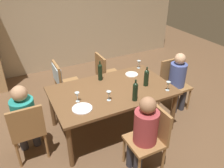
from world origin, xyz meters
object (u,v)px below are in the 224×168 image
Objects in this scene: dinner_plate_guest_left at (82,108)px; dinner_plate_host at (132,74)px; dining_table at (112,93)px; wine_bottle_dark_red at (100,72)px; chair_far_right at (106,73)px; chair_far_left at (62,80)px; chair_near at (150,135)px; wine_bottle_short_olive at (135,91)px; wine_glass_near_right at (77,95)px; chair_right_end at (173,81)px; person_man_guest at (178,78)px; wine_glass_near_left at (139,63)px; wine_glass_far at (168,84)px; person_man_bearded at (25,116)px; chair_left_end at (28,128)px; wine_bottle_tall_green at (146,77)px; wine_glass_centre at (109,94)px; person_woman_host at (144,130)px.

dinner_plate_host is at bearing 26.99° from dinner_plate_guest_left.
wine_bottle_dark_red reaches higher than dining_table.
chair_far_right and chair_far_left have the same top height.
chair_near is 2.78× the size of wine_bottle_short_olive.
dining_table is 5.68× the size of wine_bottle_short_olive.
wine_glass_near_right is at bearing 88.36° from dinner_plate_guest_left.
chair_right_end is at bearing -12.07° from wine_bottle_dark_red.
dining_table is 6.74× the size of dinner_plate_guest_left.
chair_near is at bearing 36.61° from person_man_guest.
person_man_guest is 1.92m from wine_glass_near_right.
chair_right_end is 0.73m from wine_glass_near_left.
chair_far_right is at bearing 107.57° from wine_glass_far.
chair_far_left is 0.80× the size of person_man_bearded.
chair_far_right is 0.77m from wine_bottle_dark_red.
dinner_plate_host is at bearing 107.79° from wine_glass_far.
wine_bottle_tall_green is at bearing -1.15° from chair_left_end.
wine_glass_near_left is (0.63, 0.89, -0.05)m from wine_bottle_short_olive.
chair_far_right is 2.87× the size of wine_bottle_tall_green.
wine_glass_centre is (-0.97, -0.72, 0.00)m from wine_glass_near_left.
dining_table is 12.63× the size of wine_glass_centre.
wine_bottle_tall_green is 2.15× the size of wine_glass_near_left.
wine_glass_near_left is 1.00× the size of wine_glass_centre.
person_woman_host is 0.99× the size of person_man_bearded.
chair_far_left reaches higher than wine_glass_centre.
person_woman_host is (1.29, -0.85, 0.12)m from chair_left_end.
person_man_bearded reaches higher than wine_glass_far.
person_man_guest reaches higher than wine_glass_near_left.
person_man_bearded is (-1.41, 0.97, 0.13)m from chair_near.
chair_right_end is at bearing -36.18° from wine_glass_near_left.
person_man_bearded reaches higher than wine_glass_near_left.
wine_bottle_tall_green reaches higher than wine_glass_far.
chair_right_end is 1.70m from person_woman_host.
chair_right_end reaches higher than wine_glass_centre.
wine_bottle_short_olive reaches higher than chair_right_end.
wine_glass_near_left and wine_glass_near_right have the same top height.
chair_near is at bearing -141.32° from wine_glass_far.
person_man_guest is at bearing 45.50° from chair_far_right.
wine_bottle_dark_red is 2.26× the size of wine_glass_near_right.
chair_far_right is 6.17× the size of wine_glass_centre.
chair_far_right reaches higher than dining_table.
wine_glass_centre is at bearing -170.36° from wine_bottle_tall_green.
wine_glass_near_left is (2.11, 0.56, 0.31)m from chair_left_end.
wine_bottle_dark_red reaches higher than wine_glass_centre.
wine_glass_near_right is at bearing 157.06° from wine_glass_centre.
chair_left_end is 1.20m from wine_glass_centre.
chair_far_right is at bearing 101.06° from wine_bottle_tall_green.
dinner_plate_guest_left is (-0.75, 0.14, -0.15)m from wine_bottle_short_olive.
person_man_guest reaches higher than wine_glass_centre.
dinner_plate_guest_left is (-0.05, -1.22, 0.15)m from chair_far_left.
wine_bottle_short_olive reaches higher than dinner_plate_host.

